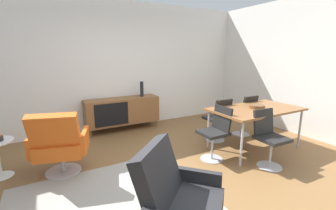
{
  "coord_description": "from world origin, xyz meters",
  "views": [
    {
      "loc": [
        -1.48,
        -2.45,
        1.66
      ],
      "look_at": [
        0.13,
        0.47,
        0.91
      ],
      "focal_mm": 24.23,
      "sensor_mm": 36.0,
      "label": 1
    }
  ],
  "objects": [
    {
      "name": "dining_table",
      "position": [
        1.72,
        0.18,
        0.7
      ],
      "size": [
        1.6,
        0.9,
        0.74
      ],
      "color": "brown",
      "rests_on": "ground_plane"
    },
    {
      "name": "armchair_black_shell",
      "position": [
        -0.61,
        -1.05,
        0.47
      ],
      "size": [
        0.91,
        0.91,
        0.95
      ],
      "color": "#262628",
      "rests_on": "ground_plane"
    },
    {
      "name": "dining_chair_back_left",
      "position": [
        1.37,
        0.74,
        0.47
      ],
      "size": [
        0.4,
        0.43,
        0.86
      ],
      "color": "black",
      "rests_on": "ground_plane"
    },
    {
      "name": "lounge_chair_red",
      "position": [
        -1.38,
        0.83,
        0.47
      ],
      "size": [
        0.83,
        0.8,
        0.95
      ],
      "color": "#D85919",
      "rests_on": "ground_plane"
    },
    {
      "name": "area_rug",
      "position": [
        -0.96,
        -0.1,
        0.0
      ],
      "size": [
        2.2,
        1.7,
        0.01
      ],
      "primitive_type": "cube",
      "color": "gray",
      "rests_on": "ground_plane"
    },
    {
      "name": "dining_chair_front_left",
      "position": [
        1.38,
        -0.38,
        0.47
      ],
      "size": [
        0.42,
        0.44,
        0.86
      ],
      "color": "black",
      "rests_on": "ground_plane"
    },
    {
      "name": "wall_back",
      "position": [
        0.0,
        2.6,
        1.4
      ],
      "size": [
        6.8,
        0.12,
        2.8
      ],
      "primitive_type": "cube",
      "color": "white",
      "rests_on": "ground_plane"
    },
    {
      "name": "wooden_bowl_on_table",
      "position": [
        1.73,
        0.17,
        0.77
      ],
      "size": [
        0.26,
        0.26,
        0.06
      ],
      "primitive_type": "cylinder",
      "color": "brown",
      "rests_on": "dining_table"
    },
    {
      "name": "dining_chair_back_right",
      "position": [
        2.07,
        0.74,
        0.47
      ],
      "size": [
        0.4,
        0.43,
        0.86
      ],
      "color": "black",
      "rests_on": "ground_plane"
    },
    {
      "name": "sideboard",
      "position": [
        -0.02,
        2.3,
        0.44
      ],
      "size": [
        1.6,
        0.45,
        0.72
      ],
      "color": "brown",
      "rests_on": "ground_plane"
    },
    {
      "name": "ground_plane",
      "position": [
        0.0,
        0.0,
        0.0
      ],
      "size": [
        8.32,
        8.32,
        0.0
      ],
      "primitive_type": "plane",
      "color": "brown"
    },
    {
      "name": "vase_cobalt",
      "position": [
        0.46,
        2.3,
        0.89
      ],
      "size": [
        0.08,
        0.08,
        0.34
      ],
      "color": "black",
      "rests_on": "sideboard"
    },
    {
      "name": "wall_right",
      "position": [
        3.2,
        0.0,
        1.4
      ],
      "size": [
        0.12,
        5.6,
        2.8
      ],
      "primitive_type": "cube",
      "color": "white",
      "rests_on": "ground_plane"
    },
    {
      "name": "dining_chair_near_window",
      "position": [
        0.84,
        0.18,
        0.47
      ],
      "size": [
        0.43,
        0.4,
        0.86
      ],
      "color": "black",
      "rests_on": "ground_plane"
    }
  ]
}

